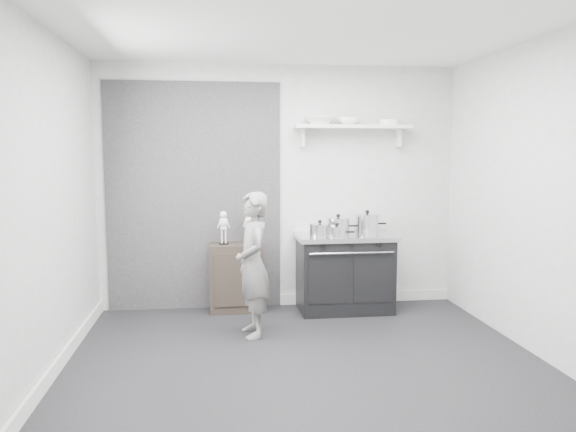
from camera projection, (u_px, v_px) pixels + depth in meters
name	position (u px, v px, depth m)	size (l,w,h in m)	color
ground	(305.00, 362.00, 4.67)	(4.00, 4.00, 0.00)	black
room_shell	(292.00, 165.00, 4.62)	(4.02, 3.62, 2.71)	#A8A8A6
wall_shelf	(353.00, 128.00, 6.20)	(1.30, 0.26, 0.24)	silver
stove	(344.00, 272.00, 6.17)	(1.06, 0.66, 0.85)	black
side_cabinet	(236.00, 277.00, 6.15)	(0.57, 0.33, 0.75)	black
child	(253.00, 265.00, 5.29)	(0.50, 0.33, 1.37)	slate
pot_front_left	(320.00, 230.00, 5.98)	(0.32, 0.23, 0.18)	silver
pot_back_left	(338.00, 225.00, 6.20)	(0.34, 0.26, 0.21)	silver
pot_back_right	(367.00, 223.00, 6.26)	(0.35, 0.26, 0.25)	silver
pot_front_center	(337.00, 231.00, 5.92)	(0.29, 0.21, 0.15)	silver
skeleton_full	(224.00, 225.00, 6.07)	(0.12, 0.07, 0.42)	beige
skeleton_torso	(249.00, 224.00, 6.10)	(0.12, 0.08, 0.43)	beige
bowl_large	(320.00, 121.00, 6.14)	(0.33, 0.33, 0.08)	white
bowl_small	(349.00, 121.00, 6.18)	(0.25, 0.25, 0.08)	white
plate_stack	(390.00, 122.00, 6.24)	(0.24, 0.24, 0.06)	silver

